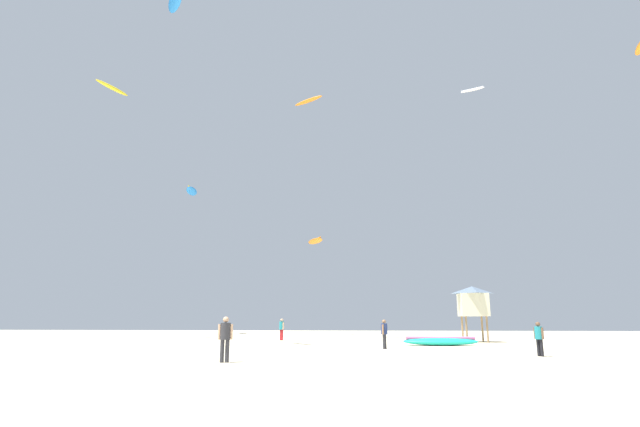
# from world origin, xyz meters

# --- Properties ---
(ground_plane) EXTENTS (120.00, 120.00, 0.00)m
(ground_plane) POSITION_xyz_m (0.00, 0.00, 0.00)
(ground_plane) COLOR beige
(person_foreground) EXTENTS (0.58, 0.40, 1.78)m
(person_foreground) POSITION_xyz_m (-2.80, 4.71, 1.04)
(person_foreground) COLOR #2D2D33
(person_foreground) RESTS_ON ground
(person_midground) EXTENTS (0.38, 0.52, 1.66)m
(person_midground) POSITION_xyz_m (3.92, 14.16, 0.97)
(person_midground) COLOR #2D2D33
(person_midground) RESTS_ON ground
(person_left) EXTENTS (0.43, 0.45, 1.73)m
(person_left) POSITION_xyz_m (-3.96, 25.17, 1.01)
(person_left) COLOR #B21E23
(person_left) RESTS_ON ground
(person_right) EXTENTS (0.35, 0.45, 1.56)m
(person_right) POSITION_xyz_m (10.85, 9.11, 0.91)
(person_right) COLOR black
(person_right) RESTS_ON ground
(kite_grounded_near) EXTENTS (4.81, 1.43, 0.62)m
(kite_grounded_near) POSITION_xyz_m (7.70, 18.06, 0.28)
(kite_grounded_near) COLOR #19B29E
(kite_grounded_near) RESTS_ON ground
(lifeguard_tower) EXTENTS (2.30, 2.30, 4.15)m
(lifeguard_tower) POSITION_xyz_m (11.08, 23.26, 3.05)
(lifeguard_tower) COLOR #8C704C
(lifeguard_tower) RESTS_ON ground
(kite_aloft_0) EXTENTS (2.46, 3.01, 0.77)m
(kite_aloft_0) POSITION_xyz_m (-10.27, 14.40, 23.99)
(kite_aloft_0) COLOR blue
(kite_aloft_1) EXTENTS (2.30, 3.74, 0.76)m
(kite_aloft_1) POSITION_xyz_m (-20.42, 24.75, 22.96)
(kite_aloft_1) COLOR yellow
(kite_aloft_3) EXTENTS (2.66, 4.00, 0.59)m
(kite_aloft_3) POSITION_xyz_m (-2.70, 40.29, 10.63)
(kite_aloft_3) COLOR orange
(kite_aloft_4) EXTENTS (1.73, 3.99, 0.74)m
(kite_aloft_4) POSITION_xyz_m (-17.96, 40.31, 17.05)
(kite_aloft_4) COLOR blue
(kite_aloft_5) EXTENTS (3.33, 2.71, 0.66)m
(kite_aloft_5) POSITION_xyz_m (-2.17, 27.85, 22.37)
(kite_aloft_5) COLOR orange
(kite_aloft_7) EXTENTS (2.84, 1.86, 0.60)m
(kite_aloft_7) POSITION_xyz_m (15.91, 37.77, 27.75)
(kite_aloft_7) COLOR white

